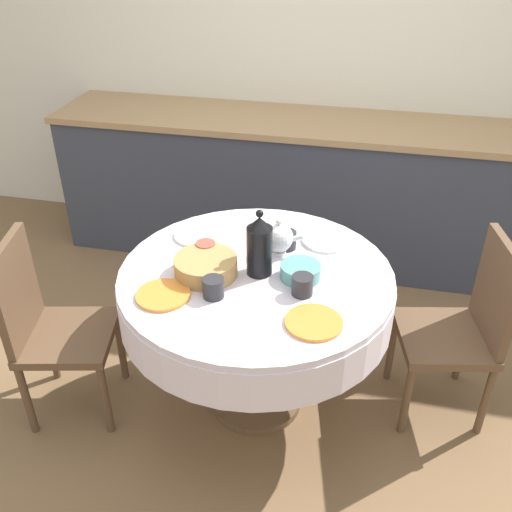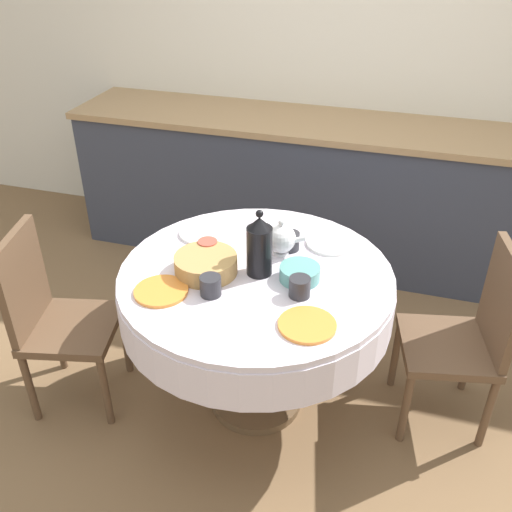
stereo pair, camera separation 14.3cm
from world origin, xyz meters
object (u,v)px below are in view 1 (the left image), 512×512
object	(u,v)px
chair_left	(465,324)
chair_right	(48,323)
teapot	(279,238)
coffee_carafe	(259,246)

from	to	relation	value
chair_left	chair_right	xyz separation A→B (m)	(-1.82, -0.40, 0.00)
teapot	coffee_carafe	bearing A→B (deg)	-105.50
teapot	chair_left	bearing A→B (deg)	1.31
chair_right	teapot	size ratio (longest dim) A/B	5.04
chair_left	teapot	world-z (taller)	teapot
coffee_carafe	teapot	xyz separation A→B (m)	(0.05, 0.18, -0.05)
chair_left	chair_right	world-z (taller)	same
chair_left	teapot	xyz separation A→B (m)	(-0.85, -0.02, 0.35)
chair_left	coffee_carafe	size ratio (longest dim) A/B	3.05
chair_left	teapot	size ratio (longest dim) A/B	5.04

